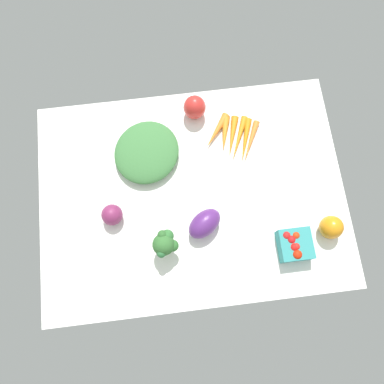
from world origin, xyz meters
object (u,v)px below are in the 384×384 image
(bell_pepper_orange, at_px, (331,227))
(red_onion_center, at_px, (112,215))
(eggplant, at_px, (205,224))
(carrot_bunch, at_px, (233,137))
(leafy_greens_clump, at_px, (147,152))
(bell_pepper_red, at_px, (195,107))
(berry_basket, at_px, (295,245))
(broccoli_head, at_px, (165,244))

(bell_pepper_orange, relative_size, red_onion_center, 1.21)
(eggplant, relative_size, carrot_bunch, 0.56)
(leafy_greens_clump, xyz_separation_m, bell_pepper_red, (0.18, 0.14, 0.02))
(leafy_greens_clump, bearing_deg, bell_pepper_orange, -30.41)
(red_onion_center, distance_m, carrot_bunch, 0.50)
(red_onion_center, bearing_deg, carrot_bunch, 28.00)
(carrot_bunch, bearing_deg, berry_basket, -71.22)
(red_onion_center, height_order, berry_basket, red_onion_center)
(bell_pepper_orange, relative_size, bell_pepper_red, 0.90)
(bell_pepper_red, bearing_deg, broccoli_head, -108.03)
(red_onion_center, distance_m, berry_basket, 0.60)
(bell_pepper_red, bearing_deg, berry_basket, -63.09)
(leafy_greens_clump, bearing_deg, broccoli_head, -84.29)
(berry_basket, bearing_deg, carrot_bunch, 108.78)
(eggplant, bearing_deg, carrot_bunch, -150.28)
(red_onion_center, relative_size, carrot_bunch, 0.33)
(eggplant, xyz_separation_m, red_onion_center, (-0.30, 0.07, -0.00))
(bell_pepper_red, relative_size, berry_basket, 0.91)
(eggplant, bearing_deg, bell_pepper_orange, 136.42)
(leafy_greens_clump, distance_m, eggplant, 0.32)
(berry_basket, bearing_deg, eggplant, 159.84)
(red_onion_center, bearing_deg, bell_pepper_orange, -10.35)
(eggplant, distance_m, red_onion_center, 0.30)
(berry_basket, xyz_separation_m, carrot_bunch, (-0.14, 0.40, -0.02))
(leafy_greens_clump, height_order, carrot_bunch, leafy_greens_clump)
(red_onion_center, bearing_deg, leafy_greens_clump, 57.48)
(berry_basket, bearing_deg, bell_pepper_red, 116.91)
(leafy_greens_clump, bearing_deg, bell_pepper_red, 37.05)
(eggplant, height_order, bell_pepper_red, bell_pepper_red)
(bell_pepper_orange, xyz_separation_m, berry_basket, (-0.13, -0.04, -0.01))
(eggplant, xyz_separation_m, berry_basket, (0.28, -0.10, -0.01))
(bell_pepper_orange, bearing_deg, broccoli_head, 179.04)
(bell_pepper_orange, distance_m, berry_basket, 0.13)
(bell_pepper_orange, bearing_deg, carrot_bunch, 125.98)
(eggplant, height_order, berry_basket, eggplant)
(bell_pepper_orange, height_order, broccoli_head, broccoli_head)
(bell_pepper_red, height_order, red_onion_center, bell_pepper_red)
(broccoli_head, xyz_separation_m, bell_pepper_red, (0.15, 0.46, -0.03))
(bell_pepper_orange, xyz_separation_m, bell_pepper_red, (-0.39, 0.47, 0.00))
(bell_pepper_orange, height_order, bell_pepper_red, bell_pepper_red)
(leafy_greens_clump, distance_m, carrot_bunch, 0.31)
(broccoli_head, xyz_separation_m, red_onion_center, (-0.16, 0.12, -0.04))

